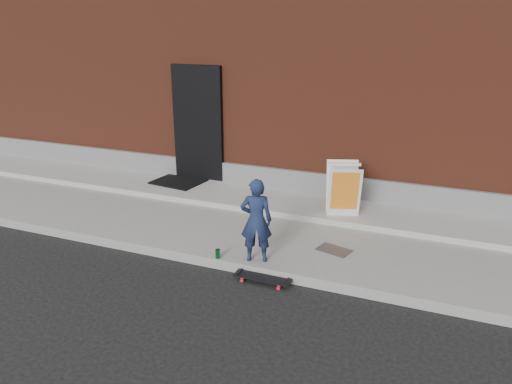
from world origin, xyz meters
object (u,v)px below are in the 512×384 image
at_px(child, 256,221).
at_px(soda_can, 218,254).
at_px(pizza_sign, 343,189).
at_px(skateboard, 262,278).

xyz_separation_m(child, soda_can, (-0.52, -0.15, -0.53)).
distance_m(child, soda_can, 0.76).
xyz_separation_m(child, pizza_sign, (0.77, 1.93, -0.06)).
distance_m(skateboard, soda_can, 0.77).
distance_m(pizza_sign, soda_can, 2.50).
bearing_deg(pizza_sign, skateboard, -103.79).
relative_size(pizza_sign, soda_can, 6.62).
relative_size(skateboard, soda_can, 5.69).
relative_size(skateboard, pizza_sign, 0.86).
height_order(skateboard, soda_can, soda_can).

